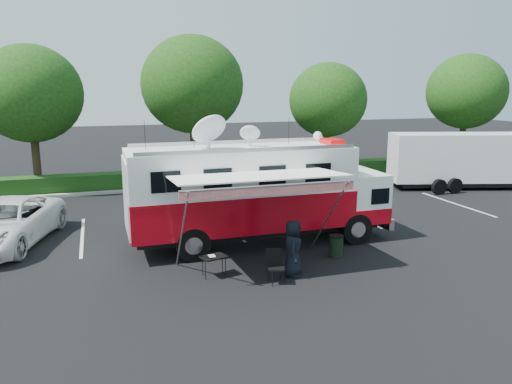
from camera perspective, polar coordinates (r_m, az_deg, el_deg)
ground_plane at (r=19.18m, az=0.46°, el=-5.86°), size 120.00×120.00×0.00m
back_border at (r=31.01m, az=-5.10°, el=10.40°), size 60.00×6.14×8.87m
stall_lines at (r=21.80m, az=-3.27°, el=-3.64°), size 24.12×5.50×0.01m
command_truck at (r=18.63m, az=0.22°, el=0.07°), size 9.87×2.72×4.74m
awning at (r=15.53m, az=0.34°, el=1.48°), size 5.39×2.77×3.25m
white_suv at (r=21.19m, az=-26.65°, el=-5.43°), size 4.47×6.71×1.71m
person at (r=16.10m, az=4.20°, el=-9.50°), size 0.88×1.05×1.82m
folding_table at (r=15.85m, az=-4.85°, el=-7.48°), size 0.90×0.74×0.67m
folding_chair at (r=15.37m, az=2.19°, el=-8.06°), size 0.63×0.67×1.05m
trash_bin at (r=17.85m, az=9.16°, el=-6.10°), size 0.51×0.51×0.77m
semi_trailer at (r=31.91m, az=24.21°, el=3.43°), size 10.51×4.93×3.18m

